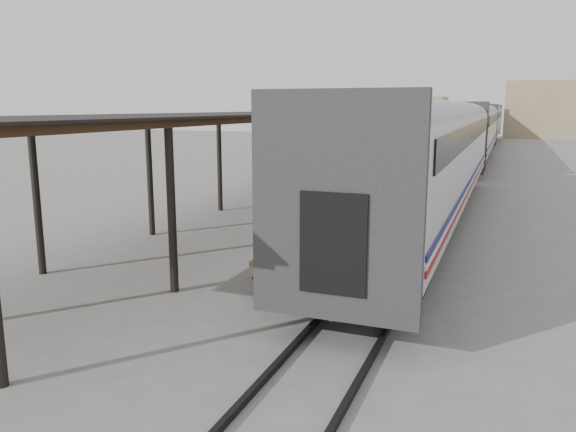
% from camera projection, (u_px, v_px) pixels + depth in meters
% --- Properties ---
extents(ground, '(160.00, 160.00, 0.00)m').
position_uv_depth(ground, '(260.00, 275.00, 14.84)').
color(ground, slate).
rests_on(ground, ground).
extents(train, '(3.45, 76.01, 4.01)m').
position_uv_depth(train, '(473.00, 129.00, 44.08)').
color(train, silver).
rests_on(train, ground).
extents(canopy, '(4.90, 64.30, 4.15)m').
position_uv_depth(canopy, '(361.00, 113.00, 37.23)').
color(canopy, '#422B19').
rests_on(canopy, ground).
extents(rails, '(1.54, 150.00, 0.12)m').
position_uv_depth(rails, '(471.00, 162.00, 44.77)').
color(rails, black).
rests_on(rails, ground).
extents(building_far, '(18.00, 10.00, 8.00)m').
position_uv_depth(building_far, '(572.00, 110.00, 80.38)').
color(building_far, tan).
rests_on(building_far, ground).
extents(building_left, '(12.00, 8.00, 6.00)m').
position_uv_depth(building_left, '(408.00, 115.00, 92.81)').
color(building_left, tan).
rests_on(building_left, ground).
extents(baggage_cart, '(1.41, 2.48, 0.86)m').
position_uv_depth(baggage_cart, '(295.00, 261.00, 13.78)').
color(baggage_cart, brown).
rests_on(baggage_cart, ground).
extents(suitcase_stack, '(1.24, 1.14, 0.57)m').
position_uv_depth(suitcase_stack, '(297.00, 241.00, 14.05)').
color(suitcase_stack, '#39393B').
rests_on(suitcase_stack, baggage_cart).
extents(luggage_tug, '(1.23, 1.70, 1.36)m').
position_uv_depth(luggage_tug, '(380.00, 172.00, 32.64)').
color(luggage_tug, maroon).
rests_on(luggage_tug, ground).
extents(porter, '(0.53, 0.74, 1.90)m').
position_uv_depth(porter, '(285.00, 220.00, 12.96)').
color(porter, navy).
rests_on(porter, baggage_cart).
extents(pedestrian, '(0.91, 0.39, 1.54)m').
position_uv_depth(pedestrian, '(347.00, 173.00, 31.14)').
color(pedestrian, black).
rests_on(pedestrian, ground).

